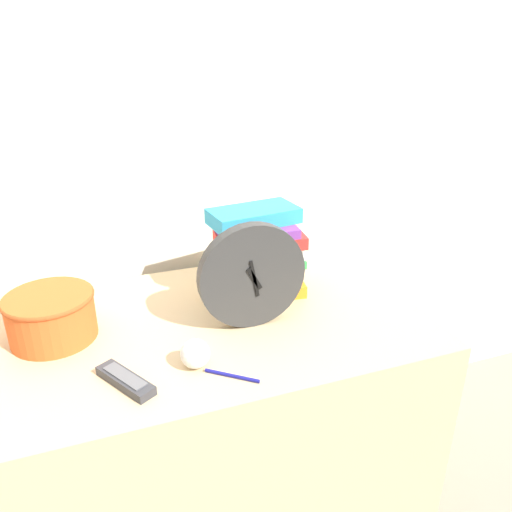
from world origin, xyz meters
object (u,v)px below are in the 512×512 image
Objects in this scene: desk_clock at (252,276)px; basket at (51,315)px; crumpled_paper_ball at (195,354)px; pen at (232,376)px; tv_remote at (125,380)px; book_stack at (259,252)px.

desk_clock reaches higher than basket.
pen is at bearing -45.57° from crumpled_paper_ball.
desk_clock is at bearing -12.66° from basket.
desk_clock is at bearing 35.19° from crumpled_paper_ball.
pen is (0.22, -0.05, -0.01)m from tv_remote.
crumpled_paper_ball is at bearing -131.78° from book_stack.
crumpled_paper_ball is 0.65× the size of pen.
book_stack is at bearing 64.11° from desk_clock.
tv_remote reaches higher than pen.
desk_clock is 1.77× the size of tv_remote.
crumpled_paper_ball is at bearing -144.81° from desk_clock.
crumpled_paper_ball is (0.15, 0.01, 0.02)m from tv_remote.
crumpled_paper_ball is (-0.18, -0.13, -0.10)m from desk_clock.
book_stack is 1.29× the size of basket.
book_stack is at bearing 61.34° from pen.
book_stack is 0.56m from basket.
desk_clock is 2.64× the size of pen.
basket is 0.47m from pen.
desk_clock reaches higher than crumpled_paper_ball.
pen is at bearing -120.89° from desk_clock.
crumpled_paper_ball is at bearing 134.43° from pen.
tv_remote is 0.16m from crumpled_paper_ball.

